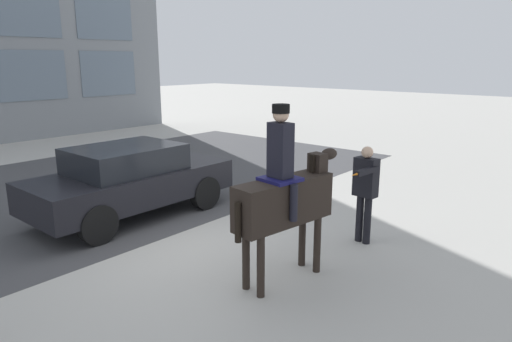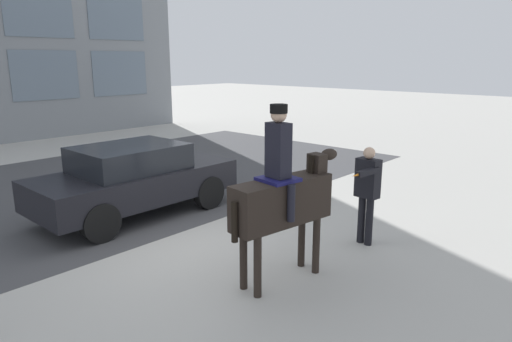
% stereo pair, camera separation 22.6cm
% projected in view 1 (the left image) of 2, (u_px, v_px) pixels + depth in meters
% --- Properties ---
extents(ground_plane, '(80.00, 80.00, 0.00)m').
position_uv_depth(ground_plane, '(185.00, 244.00, 8.01)').
color(ground_plane, '#B2AFA8').
extents(road_surface, '(19.17, 8.50, 0.01)m').
position_uv_depth(road_surface, '(55.00, 194.00, 11.01)').
color(road_surface, '#444447').
rests_on(road_surface, ground_plane).
extents(mounted_horse_lead, '(1.99, 0.66, 2.58)m').
position_uv_depth(mounted_horse_lead, '(285.00, 196.00, 6.45)').
color(mounted_horse_lead, black).
rests_on(mounted_horse_lead, ground_plane).
extents(pedestrian_bystander, '(0.86, 0.43, 1.73)m').
position_uv_depth(pedestrian_bystander, '(365.00, 187.00, 7.87)').
color(pedestrian_bystander, black).
rests_on(pedestrian_bystander, ground_plane).
extents(street_car_near_lane, '(4.14, 1.86, 1.48)m').
position_uv_depth(street_car_near_lane, '(130.00, 179.00, 9.30)').
color(street_car_near_lane, black).
rests_on(street_car_near_lane, ground_plane).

